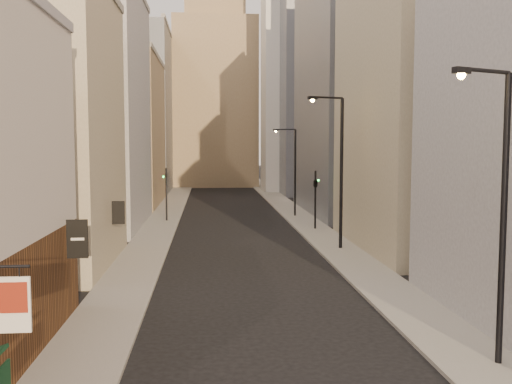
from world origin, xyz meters
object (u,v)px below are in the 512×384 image
Objects in this scene: clock_tower at (215,83)px; traffic_light_right at (315,186)px; white_tower at (290,68)px; streetlamp_far at (293,167)px; traffic_light_left at (166,183)px; streetlamp_mid at (338,164)px; streetlamp_near at (499,201)px.

traffic_light_right is at bearing -81.90° from clock_tower.
white_tower is 42.27m from traffic_light_right.
streetlamp_far is (-3.99, -30.63, -13.64)m from white_tower.
white_tower is 33.77m from streetlamp_far.
streetlamp_far is 12.52m from traffic_light_left.
streetlamp_mid is at bearing -79.29° from streetlamp_far.
clock_tower is 8.98× the size of traffic_light_left.
traffic_light_left is at bearing -158.42° from streetlamp_far.
streetlamp_mid is at bearing -94.21° from white_tower.
streetlamp_near is 38.31m from streetlamp_far.
clock_tower is at bearing -98.34° from traffic_light_left.
streetlamp_near is (7.87, -82.94, -12.20)m from clock_tower.
streetlamp_near reaches higher than traffic_light_right.
traffic_light_left is at bearing 110.28° from streetlamp_mid.
streetlamp_far is (-0.86, 38.30, -0.47)m from streetlamp_near.
streetlamp_mid is 1.19× the size of streetlamp_far.
streetlamp_far is at bearing -81.07° from clock_tower.
streetlamp_far is (-0.43, 17.74, -0.95)m from streetlamp_mid.
clock_tower reaches higher than traffic_light_left.
clock_tower is at bearing 71.50° from streetlamp_near.
traffic_light_right is at bearing 66.60° from streetlamp_near.
traffic_light_right is (12.76, -6.16, 0.10)m from traffic_light_left.
clock_tower is 4.34× the size of streetlamp_mid.
streetlamp_near is at bearing 82.42° from traffic_light_right.
streetlamp_mid is (-3.56, -48.37, -12.70)m from white_tower.
streetlamp_near is 0.92× the size of streetlamp_mid.
white_tower is at bearing -51.84° from clock_tower.
white_tower is at bearing 63.48° from streetlamp_near.
traffic_light_right is (7.60, -53.43, -13.88)m from clock_tower.
traffic_light_left is (-5.16, -47.28, -13.97)m from clock_tower.
white_tower reaches higher than streetlamp_far.
streetlamp_mid is (7.44, -62.37, -11.73)m from clock_tower.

